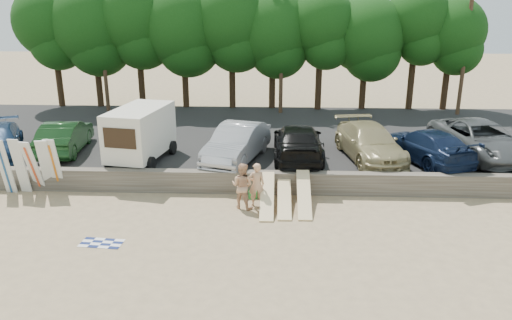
% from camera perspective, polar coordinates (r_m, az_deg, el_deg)
% --- Properties ---
extents(ground, '(120.00, 120.00, 0.00)m').
position_cam_1_polar(ground, '(19.63, -2.95, -7.00)').
color(ground, tan).
rests_on(ground, ground).
extents(seawall, '(44.00, 0.50, 1.00)m').
position_cam_1_polar(seawall, '(22.18, -2.26, -2.51)').
color(seawall, '#6B6356').
rests_on(seawall, ground).
extents(parking_lot, '(44.00, 14.50, 0.70)m').
position_cam_1_polar(parking_lot, '(29.34, -1.08, 2.43)').
color(parking_lot, '#282828').
rests_on(parking_lot, ground).
extents(treeline, '(32.33, 6.09, 9.18)m').
position_cam_1_polar(treeline, '(35.49, -3.84, 15.24)').
color(treeline, '#382616').
rests_on(treeline, parking_lot).
extents(utility_poles, '(25.80, 0.26, 9.00)m').
position_cam_1_polar(utility_poles, '(33.79, 2.94, 13.29)').
color(utility_poles, '#473321').
rests_on(utility_poles, parking_lot).
extents(box_trailer, '(2.90, 4.38, 2.60)m').
position_cam_1_polar(box_trailer, '(24.62, -13.11, 3.19)').
color(box_trailer, silver).
rests_on(box_trailer, parking_lot).
extents(car_1, '(2.30, 5.13, 1.63)m').
position_cam_1_polar(car_1, '(27.30, -21.01, 2.52)').
color(car_1, '#123414').
rests_on(car_1, parking_lot).
extents(car_2, '(3.23, 5.62, 1.75)m').
position_cam_1_polar(car_2, '(24.19, -2.19, 1.96)').
color(car_2, '#A6A6AC').
rests_on(car_2, parking_lot).
extents(car_3, '(2.39, 5.81, 1.68)m').
position_cam_1_polar(car_3, '(24.51, 4.80, 2.05)').
color(car_3, black).
rests_on(car_3, parking_lot).
extents(car_4, '(3.29, 6.01, 1.65)m').
position_cam_1_polar(car_4, '(25.05, 12.87, 1.96)').
color(car_4, tan).
rests_on(car_4, parking_lot).
extents(car_5, '(4.00, 5.88, 1.58)m').
position_cam_1_polar(car_5, '(25.44, 18.91, 1.59)').
color(car_5, '#0D1932').
rests_on(car_5, parking_lot).
extents(car_6, '(4.06, 6.78, 1.76)m').
position_cam_1_polar(car_6, '(27.11, 24.28, 2.14)').
color(car_6, '#494C4E').
rests_on(car_6, parking_lot).
extents(surfboard_upright_0, '(0.54, 0.59, 2.56)m').
position_cam_1_polar(surfboard_upright_0, '(24.31, -26.79, -0.70)').
color(surfboard_upright_0, silver).
rests_on(surfboard_upright_0, ground).
extents(surfboard_upright_1, '(0.56, 0.58, 2.57)m').
position_cam_1_polar(surfboard_upright_1, '(24.12, -25.37, -0.63)').
color(surfboard_upright_1, silver).
rests_on(surfboard_upright_1, ground).
extents(surfboard_upright_2, '(0.64, 0.92, 2.49)m').
position_cam_1_polar(surfboard_upright_2, '(23.89, -24.14, -0.72)').
color(surfboard_upright_2, silver).
rests_on(surfboard_upright_2, ground).
extents(surfboard_upright_3, '(0.62, 0.83, 2.52)m').
position_cam_1_polar(surfboard_upright_3, '(23.74, -22.85, -0.63)').
color(surfboard_upright_3, silver).
rests_on(surfboard_upright_3, ground).
extents(surfboard_upright_4, '(0.51, 0.66, 2.55)m').
position_cam_1_polar(surfboard_upright_4, '(23.61, -22.04, -0.60)').
color(surfboard_upright_4, silver).
rests_on(surfboard_upright_4, ground).
extents(surfboard_low_0, '(0.56, 2.85, 1.08)m').
position_cam_1_polar(surfboard_low_0, '(20.58, 1.28, -4.09)').
color(surfboard_low_0, beige).
rests_on(surfboard_low_0, ground).
extents(surfboard_low_1, '(0.56, 2.92, 0.82)m').
position_cam_1_polar(surfboard_low_1, '(20.79, 3.25, -4.26)').
color(surfboard_low_1, beige).
rests_on(surfboard_low_1, ground).
extents(surfboard_low_2, '(0.56, 2.83, 1.14)m').
position_cam_1_polar(surfboard_low_2, '(20.75, 5.50, -3.89)').
color(surfboard_low_2, beige).
rests_on(surfboard_low_2, ground).
extents(beachgoer_a, '(0.74, 0.55, 1.87)m').
position_cam_1_polar(beachgoer_a, '(20.66, 0.06, -2.81)').
color(beachgoer_a, tan).
rests_on(beachgoer_a, ground).
extents(beachgoer_b, '(1.15, 1.03, 1.94)m').
position_cam_1_polar(beachgoer_b, '(20.44, -1.59, -2.97)').
color(beachgoer_b, tan).
rests_on(beachgoer_b, ground).
extents(cooler, '(0.40, 0.33, 0.32)m').
position_cam_1_polar(cooler, '(21.70, -0.36, -3.95)').
color(cooler, green).
rests_on(cooler, ground).
extents(gear_bag, '(0.35, 0.32, 0.22)m').
position_cam_1_polar(gear_bag, '(21.74, 5.68, -4.15)').
color(gear_bag, orange).
rests_on(gear_bag, ground).
extents(beach_towel, '(1.62, 1.62, 0.00)m').
position_cam_1_polar(beach_towel, '(18.79, -17.24, -9.06)').
color(beach_towel, white).
rests_on(beach_towel, ground).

